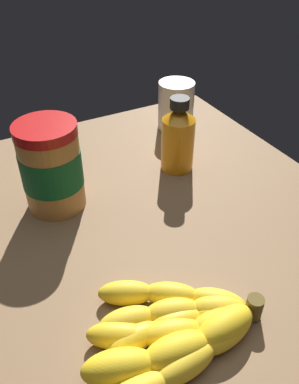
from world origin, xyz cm
name	(u,v)px	position (x,y,z in cm)	size (l,w,h in cm)	color
ground_plane	(164,238)	(0.00, 0.00, -2.43)	(75.14, 60.52, 4.87)	brown
banana_bunch	(176,331)	(16.95, -8.22, 1.61)	(15.80, 22.06, 3.75)	yellow
peanut_butter_jar	(51,167)	(-12.68, -12.44, 7.01)	(9.24, 9.24, 14.08)	#BF8442
honey_bottle	(178,138)	(-12.71, 9.81, 6.10)	(5.73, 5.73, 13.39)	orange
coffee_mug	(176,105)	(-26.29, 17.69, 4.89)	(9.26, 9.32, 9.74)	silver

